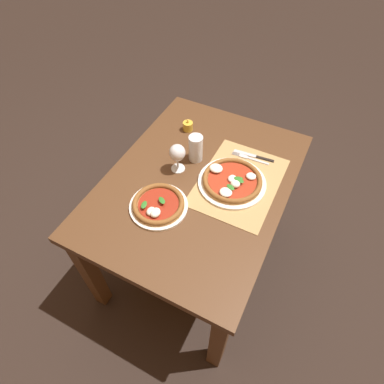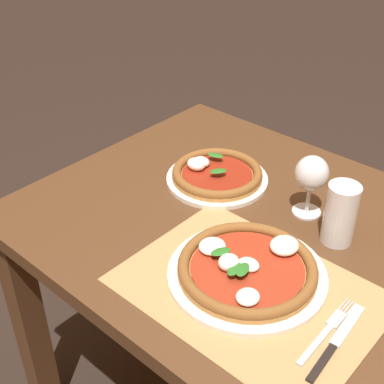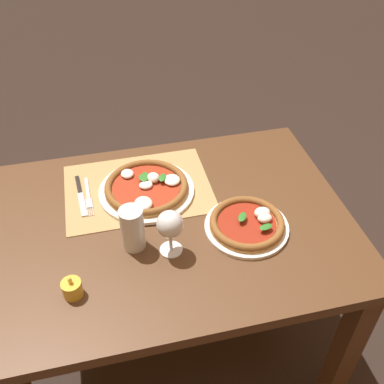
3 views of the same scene
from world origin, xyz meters
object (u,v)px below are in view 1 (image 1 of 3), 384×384
wine_glass (177,154)px  fork (250,158)px  pint_glass (196,149)px  pizza_near (232,181)px  knife (254,156)px  votive_candle (188,126)px  pizza_far (158,205)px

wine_glass → fork: (0.23, -0.30, -0.10)m
pint_glass → fork: size_ratio=0.72×
pizza_near → knife: size_ratio=1.53×
pint_glass → votive_candle: (0.19, 0.14, -0.05)m
wine_glass → pint_glass: 0.12m
knife → pint_glass: bearing=119.5°
knife → votive_candle: votive_candle is taller
pizza_near → wine_glass: 0.29m
pizza_far → knife: pizza_far is taller
pint_glass → pizza_far: bearing=178.3°
pizza_far → knife: 0.58m
fork → knife: bearing=-23.7°
wine_glass → pint_glass: bearing=-23.9°
pizza_far → fork: (0.48, -0.26, -0.01)m
pizza_near → pint_glass: pint_glass is taller
wine_glass → knife: 0.42m
knife → pizza_far: bearing=151.6°
fork → votive_candle: bearing=80.7°
wine_glass → fork: 0.39m
knife → pizza_near: bearing=172.0°
votive_candle → pizza_far: bearing=-166.5°
votive_candle → fork: bearing=-99.3°
wine_glass → pint_glass: size_ratio=1.07×
pizza_near → fork: pizza_near is taller
wine_glass → pizza_far: bearing=-171.9°
wine_glass → votive_candle: (0.29, 0.10, -0.08)m
pizza_near → pizza_far: pizza_near is taller
pizza_far → pint_glass: pint_glass is taller
pizza_near → knife: 0.23m
pizza_near → pizza_far: size_ratio=1.23×
pint_glass → wine_glass: bearing=156.1°
pizza_far → fork: bearing=-28.6°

